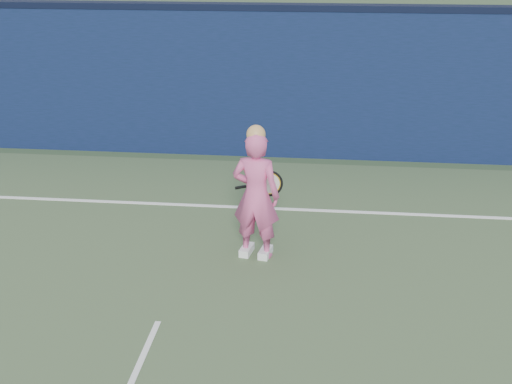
# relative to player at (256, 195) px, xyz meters

# --- Properties ---
(backstop_wall) EXTENTS (24.00, 0.40, 2.50)m
(backstop_wall) POSITION_rel_player_xyz_m (-0.84, 3.93, 0.45)
(backstop_wall) COLOR #0B1933
(backstop_wall) RESTS_ON ground
(wall_cap) EXTENTS (24.00, 0.42, 0.10)m
(wall_cap) POSITION_rel_player_xyz_m (-0.84, 3.93, 1.75)
(wall_cap) COLOR black
(wall_cap) RESTS_ON backstop_wall
(player) EXTENTS (0.63, 0.48, 1.66)m
(player) POSITION_rel_player_xyz_m (0.00, 0.00, 0.00)
(player) COLOR #DD5692
(player) RESTS_ON ground
(racket) EXTENTS (0.62, 0.18, 0.34)m
(racket) POSITION_rel_player_xyz_m (0.09, 0.42, -0.02)
(racket) COLOR black
(racket) RESTS_ON ground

